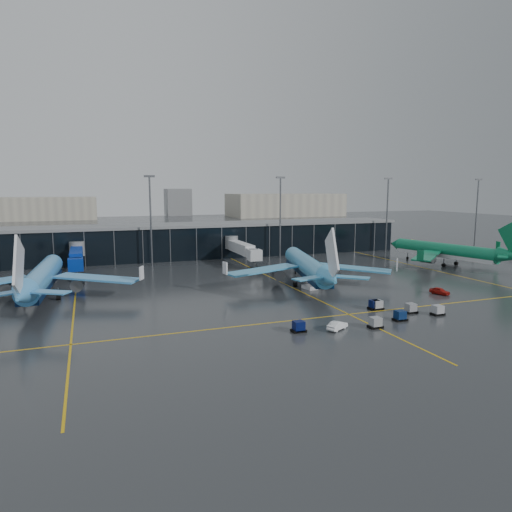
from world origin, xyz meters
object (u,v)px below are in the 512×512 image
object	(u,v)px
airliner_klm_near	(307,254)
baggage_carts	(383,313)
service_van_white	(337,325)
airliner_aer_lingus	(445,242)
airliner_arkefly	(41,264)
mobile_airstair	(310,285)
service_van_red	(440,291)

from	to	relation	value
airliner_klm_near	baggage_carts	world-z (taller)	airliner_klm_near
service_van_white	baggage_carts	bearing A→B (deg)	-102.67
airliner_aer_lingus	service_van_white	distance (m)	74.17
airliner_klm_near	service_van_white	bearing A→B (deg)	-94.62
airliner_arkefly	mobile_airstair	world-z (taller)	airliner_arkefly
airliner_arkefly	service_van_white	xyz separation A→B (m)	(44.60, -38.27, -6.27)
service_van_white	airliner_klm_near	bearing A→B (deg)	-47.53
airliner_aer_lingus	mobile_airstair	world-z (taller)	airliner_aer_lingus
service_van_white	airliner_aer_lingus	bearing A→B (deg)	-83.36
mobile_airstair	service_van_red	size ratio (longest dim) A/B	0.86
baggage_carts	airliner_aer_lingus	bearing A→B (deg)	38.90
mobile_airstair	service_van_white	world-z (taller)	mobile_airstair
mobile_airstair	airliner_aer_lingus	bearing A→B (deg)	6.85
airliner_klm_near	mobile_airstair	distance (m)	7.85
baggage_carts	mobile_airstair	bearing A→B (deg)	93.32
airliner_arkefly	baggage_carts	bearing A→B (deg)	-28.79
airliner_aer_lingus	baggage_carts	size ratio (longest dim) A/B	1.49
airliner_aer_lingus	airliner_arkefly	bearing A→B (deg)	169.81
mobile_airstair	service_van_white	xyz separation A→B (m)	(-9.34, -27.67, -0.09)
airliner_arkefly	baggage_carts	size ratio (longest dim) A/B	1.56
baggage_carts	mobile_airstair	world-z (taller)	mobile_airstair
airliner_aer_lingus	service_van_red	xyz separation A→B (m)	(-27.87, -29.29, -5.92)
airliner_klm_near	service_van_red	bearing A→B (deg)	-26.98
airliner_arkefly	service_van_white	distance (m)	59.10
airliner_arkefly	airliner_aer_lingus	xyz separation A→B (m)	(104.75, 4.72, -0.33)
airliner_klm_near	mobile_airstair	bearing A→B (deg)	-94.48
airliner_klm_near	mobile_airstair	world-z (taller)	airliner_klm_near
mobile_airstair	service_van_red	distance (m)	26.86
airliner_aer_lingus	mobile_airstair	bearing A→B (deg)	-175.99
airliner_arkefly	airliner_aer_lingus	world-z (taller)	airliner_arkefly
baggage_carts	airliner_klm_near	bearing A→B (deg)	89.76
baggage_carts	service_van_white	bearing A→B (deg)	-163.76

